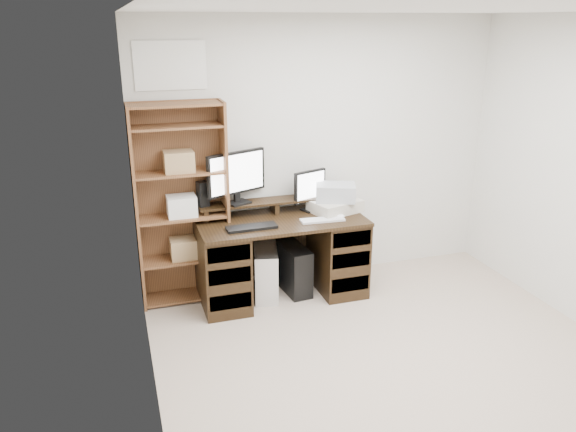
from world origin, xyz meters
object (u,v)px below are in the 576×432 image
monitor_small (310,189)px  printer (335,206)px  monitor_wide (236,175)px  tower_black (294,269)px  tower_silver (266,272)px  bookshelf (181,203)px  desk (281,256)px

monitor_small → printer: bearing=-47.8°
monitor_wide → tower_black: 1.04m
monitor_wide → tower_silver: 0.94m
bookshelf → monitor_wide: bearing=0.0°
tower_silver → bookshelf: (-0.71, 0.18, 0.69)m
desk → bookshelf: bearing=165.9°
monitor_small → bookshelf: bookshelf is taller
monitor_wide → tower_silver: bearing=-63.6°
monitor_wide → printer: size_ratio=1.29×
printer → desk: bearing=168.4°
monitor_wide → tower_black: size_ratio=1.21×
monitor_small → tower_black: (-0.20, -0.13, -0.73)m
monitor_small → printer: size_ratio=0.87×
desk → printer: size_ratio=3.42×
bookshelf → tower_black: bearing=-10.3°
printer → tower_black: bearing=165.6°
desk → monitor_small: size_ratio=3.95×
monitor_wide → monitor_small: size_ratio=1.49×
printer → tower_silver: printer is taller
monitor_small → tower_silver: bearing=177.2°
monitor_wide → bookshelf: bookshelf is taller
monitor_small → tower_silver: monitor_small is taller
monitor_wide → printer: (0.89, -0.16, -0.33)m
monitor_wide → bookshelf: 0.55m
monitor_small → tower_black: monitor_small is taller
desk → monitor_small: monitor_small is taller
tower_black → bookshelf: bookshelf is taller
tower_silver → printer: bearing=15.6°
monitor_wide → bookshelf: size_ratio=0.31×
printer → bookshelf: (-1.39, 0.16, 0.11)m
printer → tower_silver: (-0.68, -0.03, -0.57)m
tower_silver → monitor_wide: bearing=152.0°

